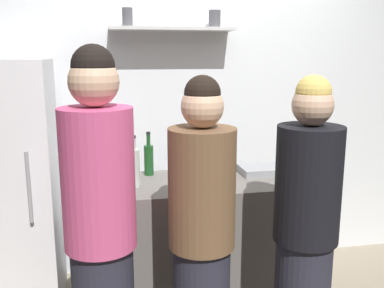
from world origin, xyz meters
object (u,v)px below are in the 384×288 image
Objects in this scene: refrigerator at (13,187)px; water_bottle_plastic at (300,169)px; wine_bottle_pale_glass at (134,167)px; wine_bottle_green_glass at (149,159)px; utensil_holder at (227,163)px; person_blonde at (305,233)px; baking_pan at (264,170)px; person_pink_top at (101,235)px; wine_bottle_amber_glass at (193,168)px; person_brown_jacket at (202,239)px.

refrigerator reaches higher than water_bottle_plastic.
refrigerator is at bearing 156.44° from wine_bottle_pale_glass.
wine_bottle_pale_glass is 0.28m from wine_bottle_green_glass.
water_bottle_plastic is at bearing -48.03° from utensil_holder.
refrigerator is 1.04× the size of person_blonde.
person_pink_top is (-1.12, -0.79, -0.05)m from baking_pan.
wine_bottle_amber_glass is at bearing 63.69° from person_blonde.
person_blonde reaches higher than wine_bottle_green_glass.
baking_pan is 1.54× the size of utensil_holder.
person_blonde is at bearing -78.61° from utensil_holder.
wine_bottle_green_glass is at bearing 171.64° from baking_pan.
person_pink_top is at bearing -133.23° from wine_bottle_amber_glass.
refrigerator reaches higher than wine_bottle_green_glass.
wine_bottle_amber_glass is at bearing -49.20° from person_brown_jacket.
refrigerator is 1.24m from wine_bottle_amber_glass.
person_brown_jacket is at bearing -129.60° from baking_pan.
wine_bottle_pale_glass is at bearing 170.80° from water_bottle_plastic.
person_pink_top reaches higher than wine_bottle_pale_glass.
refrigerator reaches higher than wine_bottle_amber_glass.
person_blonde is at bearing -37.26° from wine_bottle_pale_glass.
person_pink_top reaches higher than baking_pan.
water_bottle_plastic reaches higher than utensil_holder.
wine_bottle_amber_glass is at bearing -8.90° from wine_bottle_pale_glass.
person_blonde is (1.64, -0.99, -0.04)m from refrigerator.
water_bottle_plastic is at bearing -126.52° from person_pink_top.
water_bottle_plastic is 0.56m from person_blonde.
wine_bottle_green_glass is 0.18× the size of person_blonde.
person_pink_top is at bearing -59.75° from refrigerator.
person_pink_top reaches higher than wine_bottle_green_glass.
wine_bottle_green_glass is at bearing 128.77° from wine_bottle_amber_glass.
person_brown_jacket reaches higher than wine_bottle_green_glass.
water_bottle_plastic is (0.92, -0.42, -0.01)m from wine_bottle_green_glass.
baking_pan is at bearing 8.24° from wine_bottle_pale_glass.
person_blonde is (0.49, -0.59, -0.23)m from wine_bottle_amber_glass.
baking_pan is 1.37m from person_pink_top.
wine_bottle_green_glass is 1.31× the size of water_bottle_plastic.
water_bottle_plastic is 0.14× the size of person_blonde.
wine_bottle_pale_glass is 0.20× the size of person_blonde.
wine_bottle_pale_glass is 1.02× the size of wine_bottle_amber_glass.
person_pink_top is at bearing -134.47° from utensil_holder.
wine_bottle_pale_glass is (-0.91, -0.13, 0.10)m from baking_pan.
person_blonde is (1.06, 0.01, -0.08)m from person_pink_top.
person_brown_jacket reaches higher than wine_bottle_amber_glass.
person_pink_top is (-0.57, -0.60, -0.14)m from wine_bottle_amber_glass.
refrigerator reaches higher than utensil_holder.
wine_bottle_pale_glass is at bearing -23.56° from refrigerator.
refrigerator reaches higher than wine_bottle_pale_glass.
wine_bottle_green_glass is 0.18× the size of person_brown_jacket.
person_brown_jacket is at bearing -149.01° from water_bottle_plastic.
utensil_holder is at bearing 156.61° from baking_pan.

